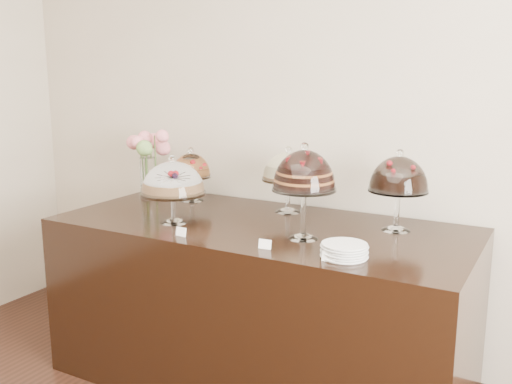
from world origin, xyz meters
The scene contains 12 objects.
wall_back centered at (0.00, 3.00, 1.50)m, with size 5.00×0.04×3.00m, color #BDB098.
display_counter centered at (-0.33, 2.45, 0.45)m, with size 2.20×1.00×0.90m, color black.
cake_stand_sugar_sponge centered at (-0.75, 2.24, 1.13)m, with size 0.35×0.35×0.36m.
cake_stand_choco_layer centered at (-0.02, 2.31, 1.22)m, with size 0.31×0.31×0.47m.
cake_stand_cheesecake centered at (-0.32, 2.75, 1.15)m, with size 0.30×0.30×0.38m.
cake_stand_dark_choco centered at (0.33, 2.67, 1.17)m, with size 0.30×0.30×0.41m.
cake_stand_fruit_tart centered at (-0.98, 2.73, 1.11)m, with size 0.25×0.25×0.33m.
flower_vase centered at (-1.31, 2.73, 1.17)m, with size 0.31×0.29×0.44m.
plate_stack centered at (0.25, 2.13, 0.93)m, with size 0.20×0.20×0.06m.
price_card_left centered at (-0.56, 2.05, 0.92)m, with size 0.06×0.01×0.04m, color white.
price_card_right centered at (0.22, 2.04, 0.92)m, with size 0.06×0.01×0.04m, color white.
price_card_extra centered at (-0.10, 2.07, 0.92)m, with size 0.06×0.01×0.04m, color white.
Camera 1 is at (1.07, -0.12, 1.68)m, focal length 40.00 mm.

